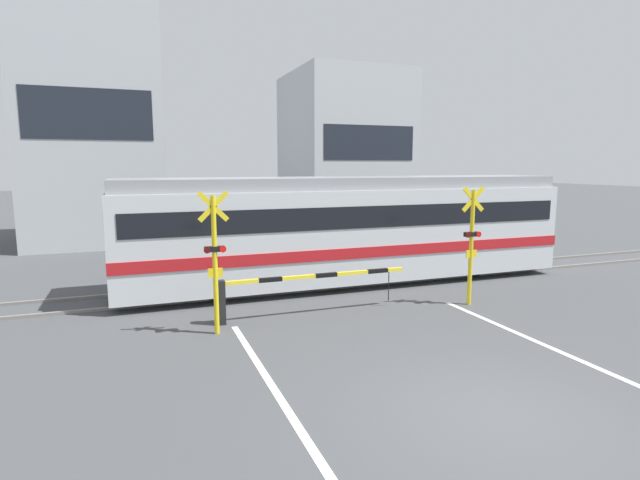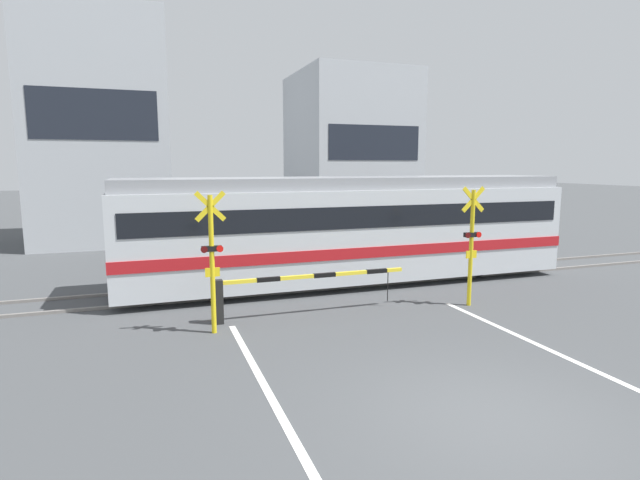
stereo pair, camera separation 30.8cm
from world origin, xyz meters
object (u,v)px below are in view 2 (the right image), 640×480
object	(u,v)px
crossing_barrier_far	(328,244)
crossing_signal_right	(472,241)
crossing_signal_left	(212,256)
pedestrian	(272,232)
commuter_train	(350,227)
crossing_barrier_near	(278,286)

from	to	relation	value
crossing_barrier_far	crossing_signal_right	distance (m)	6.83
crossing_signal_left	pedestrian	distance (m)	10.36
commuter_train	crossing_barrier_near	world-z (taller)	commuter_train
crossing_barrier_near	crossing_signal_right	distance (m)	5.25
crossing_barrier_near	pedestrian	xyz separation A→B (m)	(2.07, 9.00, 0.12)
crossing_signal_right	crossing_barrier_far	bearing A→B (deg)	104.20
crossing_barrier_far	crossing_signal_left	bearing A→B (deg)	-128.03
commuter_train	crossing_signal_right	world-z (taller)	commuter_train
commuter_train	crossing_signal_left	world-z (taller)	commuter_train
crossing_barrier_far	crossing_signal_right	bearing A→B (deg)	-75.80
crossing_signal_right	pedestrian	size ratio (longest dim) A/B	2.00
commuter_train	crossing_signal_left	bearing A→B (deg)	-143.27
pedestrian	crossing_signal_left	bearing A→B (deg)	-111.18
commuter_train	pedestrian	xyz separation A→B (m)	(-1.04, 6.07, -0.89)
commuter_train	crossing_signal_right	distance (m)	4.09
crossing_barrier_far	crossing_barrier_near	bearing A→B (deg)	-120.35
pedestrian	crossing_barrier_near	bearing A→B (deg)	-102.97
crossing_barrier_far	pedestrian	size ratio (longest dim) A/B	3.10
commuter_train	crossing_barrier_near	xyz separation A→B (m)	(-3.11, -2.93, -1.01)
crossing_barrier_near	crossing_signal_right	world-z (taller)	crossing_signal_right
pedestrian	crossing_barrier_far	bearing A→B (deg)	-65.64
crossing_signal_left	crossing_signal_right	world-z (taller)	same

